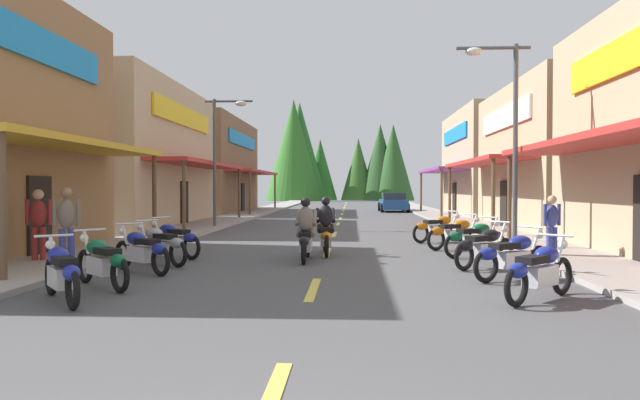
{
  "coord_description": "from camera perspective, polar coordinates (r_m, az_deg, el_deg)",
  "views": [
    {
      "loc": [
        0.69,
        -2.85,
        1.81
      ],
      "look_at": [
        -1.35,
        34.85,
        1.0
      ],
      "focal_mm": 33.57,
      "sensor_mm": 36.0,
      "label": 1
    }
  ],
  "objects": [
    {
      "name": "motorcycle_parked_left_3",
      "position": [
        14.46,
        -15.04,
        -4.07
      ],
      "size": [
        1.75,
        1.4,
        1.04
      ],
      "rotation": [
        0.0,
        0.0,
        2.48
      ],
      "color": "black",
      "rests_on": "ground"
    },
    {
      "name": "sidewalk_left",
      "position": [
        34.91,
        -8.14,
        -1.66
      ],
      "size": [
        2.36,
        92.7,
        0.12
      ],
      "primitive_type": "cube",
      "color": "#9E9991",
      "rests_on": "ground"
    },
    {
      "name": "streetlamp_right",
      "position": [
        17.94,
        17.14,
        7.7
      ],
      "size": [
        2.08,
        0.3,
        5.87
      ],
      "color": "#474C51",
      "rests_on": "ground"
    },
    {
      "name": "storefront_right_far",
      "position": [
        40.12,
        17.96,
        3.31
      ],
      "size": [
        9.21,
        11.52,
        6.63
      ],
      "color": "tan",
      "rests_on": "ground"
    },
    {
      "name": "motorcycle_parked_left_1",
      "position": [
        11.47,
        -20.06,
        -5.48
      ],
      "size": [
        1.62,
        1.55,
        1.04
      ],
      "rotation": [
        0.0,
        0.0,
        2.38
      ],
      "color": "black",
      "rests_on": "ground"
    },
    {
      "name": "motorcycle_parked_right_3",
      "position": [
        16.09,
        14.52,
        -3.53
      ],
      "size": [
        1.84,
        1.26,
        1.04
      ],
      "rotation": [
        0.0,
        0.0,
        0.58
      ],
      "color": "black",
      "rests_on": "ground"
    },
    {
      "name": "pedestrian_by_shop",
      "position": [
        15.36,
        -25.25,
        -1.81
      ],
      "size": [
        0.55,
        0.36,
        1.77
      ],
      "rotation": [
        0.0,
        0.0,
        1.89
      ],
      "color": "maroon",
      "rests_on": "ground"
    },
    {
      "name": "motorcycle_parked_right_4",
      "position": [
        17.85,
        12.81,
        -3.06
      ],
      "size": [
        1.89,
        1.18,
        1.04
      ],
      "rotation": [
        0.0,
        0.0,
        0.54
      ],
      "color": "black",
      "rests_on": "ground"
    },
    {
      "name": "motorcycle_parked_right_0",
      "position": [
        10.18,
        20.2,
        -6.32
      ],
      "size": [
        1.56,
        1.61,
        1.04
      ],
      "rotation": [
        0.0,
        0.0,
        0.8
      ],
      "color": "black",
      "rests_on": "ground"
    },
    {
      "name": "centerline_dashes",
      "position": [
        37.52,
        2.03,
        -1.53
      ],
      "size": [
        0.16,
        67.64,
        0.01
      ],
      "color": "#E0C64C",
      "rests_on": "ground"
    },
    {
      "name": "pedestrian_browsing",
      "position": [
        14.05,
        -23.01,
        -1.92
      ],
      "size": [
        0.5,
        0.41,
        1.82
      ],
      "rotation": [
        0.0,
        0.0,
        5.27
      ],
      "color": "#333F8C",
      "rests_on": "ground"
    },
    {
      "name": "motorcycle_parked_right_2",
      "position": [
        13.91,
        15.39,
        -4.28
      ],
      "size": [
        1.65,
        1.51,
        1.04
      ],
      "rotation": [
        0.0,
        0.0,
        0.74
      ],
      "color": "black",
      "rests_on": "ground"
    },
    {
      "name": "motorcycle_parked_right_5",
      "position": [
        20.02,
        11.22,
        -2.59
      ],
      "size": [
        1.89,
        1.19,
        1.04
      ],
      "rotation": [
        0.0,
        0.0,
        0.54
      ],
      "color": "black",
      "rests_on": "ground"
    },
    {
      "name": "storefront_left_far",
      "position": [
        44.72,
        -12.64,
        3.15
      ],
      "size": [
        10.12,
        13.96,
        6.68
      ],
      "color": "brown",
      "rests_on": "ground"
    },
    {
      "name": "motorcycle_parked_left_4",
      "position": [
        15.83,
        -13.8,
        -3.6
      ],
      "size": [
        1.8,
        1.32,
        1.04
      ],
      "rotation": [
        0.0,
        0.0,
        2.52
      ],
      "color": "black",
      "rests_on": "ground"
    },
    {
      "name": "motorcycle_parked_right_1",
      "position": [
        12.29,
        17.84,
        -5.02
      ],
      "size": [
        1.82,
        1.3,
        1.04
      ],
      "rotation": [
        0.0,
        0.0,
        0.6
      ],
      "color": "black",
      "rests_on": "ground"
    },
    {
      "name": "motorcycle_parked_left_0",
      "position": [
        10.26,
        -23.43,
        -6.29
      ],
      "size": [
        1.4,
        1.74,
        1.04
      ],
      "rotation": [
        0.0,
        0.0,
        2.24
      ],
      "color": "black",
      "rests_on": "ground"
    },
    {
      "name": "motorcycle_parked_left_2",
      "position": [
        13.21,
        -16.63,
        -4.58
      ],
      "size": [
        1.71,
        1.45,
        1.04
      ],
      "rotation": [
        0.0,
        0.0,
        2.45
      ],
      "color": "black",
      "rests_on": "ground"
    },
    {
      "name": "storefront_right_middle",
      "position": [
        28.33,
        25.21,
        3.68
      ],
      "size": [
        9.95,
        10.99,
        6.17
      ],
      "color": "tan",
      "rests_on": "ground"
    },
    {
      "name": "rider_cruising_lead",
      "position": [
        14.67,
        -1.37,
        -3.3
      ],
      "size": [
        0.6,
        2.14,
        1.57
      ],
      "rotation": [
        0.0,
        0.0,
        1.59
      ],
      "color": "black",
      "rests_on": "ground"
    },
    {
      "name": "pedestrian_waiting",
      "position": [
        16.05,
        21.24,
        -2.01
      ],
      "size": [
        0.51,
        0.4,
        1.61
      ],
      "rotation": [
        0.0,
        0.0,
        2.08
      ],
      "color": "#333F8C",
      "rests_on": "ground"
    },
    {
      "name": "storefront_left_middle",
      "position": [
        30.11,
        -18.95,
        4.01
      ],
      "size": [
        8.45,
        12.73,
        6.62
      ],
      "color": "tan",
      "rests_on": "ground"
    },
    {
      "name": "ground",
      "position": [
        34.26,
        1.93,
        -1.89
      ],
      "size": [
        9.85,
        92.7,
        0.1
      ],
      "primitive_type": "cube",
      "color": "#4C4C4F"
    },
    {
      "name": "parked_car_curbside",
      "position": [
        44.53,
        7.0,
        -0.23
      ],
      "size": [
        2.14,
        4.34,
        1.4
      ],
      "rotation": [
        0.0,
        0.0,
        1.59
      ],
      "color": "#1E4C8C",
      "rests_on": "ground"
    },
    {
      "name": "sidewalk_right",
      "position": [
        34.67,
        12.08,
        -1.7
      ],
      "size": [
        2.36,
        92.7,
        0.12
      ],
      "primitive_type": "cube",
      "color": "#9E9991",
      "rests_on": "ground"
    },
    {
      "name": "streetlamp_left",
      "position": [
        26.53,
        -9.33,
        5.36
      ],
      "size": [
        2.08,
        0.3,
        5.66
      ],
      "color": "#474C51",
      "rests_on": "ground"
    },
    {
      "name": "treeline_backdrop",
      "position": [
        82.54,
        0.74,
        4.16
      ],
      "size": [
        20.35,
        10.06,
        13.73
      ],
      "color": "#274E23",
      "rests_on": "ground"
    },
    {
      "name": "rider_cruising_trailing",
      "position": [
        16.03,
        0.54,
        -2.91
      ],
      "size": [
        0.6,
        2.14,
        1.57
      ],
      "rotation": [
        0.0,
        0.0,
        1.65
      ],
      "color": "black",
      "rests_on": "ground"
    }
  ]
}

